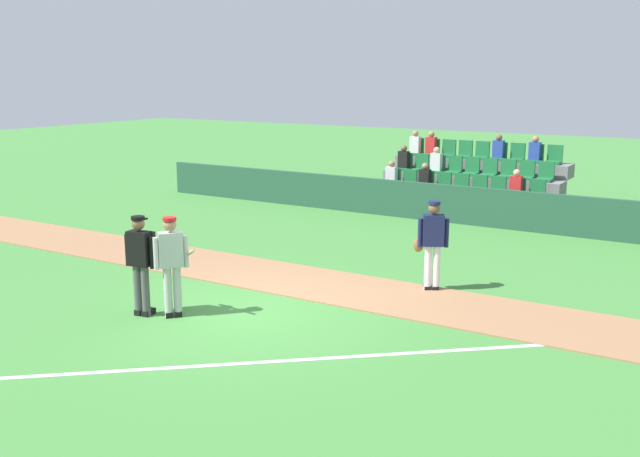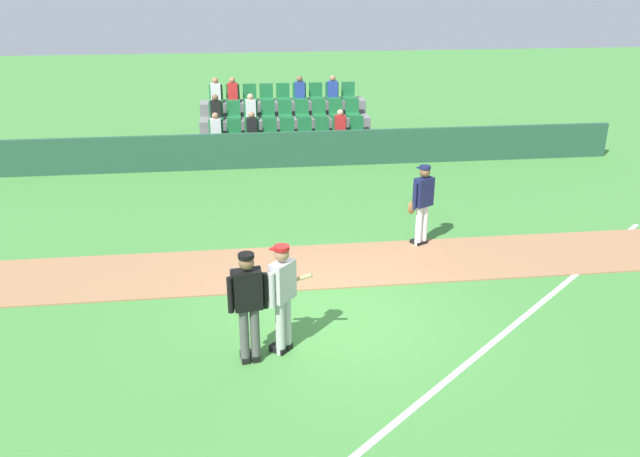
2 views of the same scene
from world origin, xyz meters
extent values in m
plane|color=#42843A|center=(0.00, 0.00, 0.00)|extent=(80.00, 80.00, 0.00)
cube|color=#9E704C|center=(0.00, 2.09, 0.01)|extent=(28.00, 2.03, 0.03)
cube|color=white|center=(3.00, -0.50, 0.01)|extent=(9.17, 7.89, 0.01)
cube|color=#234C38|center=(0.00, 9.22, 0.53)|extent=(20.00, 0.16, 1.06)
cube|color=slate|center=(0.00, 11.09, 0.15)|extent=(5.55, 2.95, 0.30)
cube|color=slate|center=(0.00, 10.24, 0.50)|extent=(5.45, 0.85, 0.40)
cube|color=#1E6B38|center=(-2.20, 10.14, 0.75)|extent=(0.44, 0.40, 0.08)
cube|color=#1E6B38|center=(-2.20, 10.36, 1.00)|extent=(0.44, 0.08, 0.50)
cube|color=silver|center=(-2.20, 10.19, 1.05)|extent=(0.32, 0.22, 0.52)
sphere|color=#9E7051|center=(-2.20, 10.19, 1.40)|extent=(0.20, 0.20, 0.20)
cube|color=#1E6B38|center=(-1.65, 10.14, 0.75)|extent=(0.44, 0.40, 0.08)
cube|color=#1E6B38|center=(-1.65, 10.36, 1.00)|extent=(0.44, 0.08, 0.50)
cube|color=#1E6B38|center=(-1.10, 10.14, 0.75)|extent=(0.44, 0.40, 0.08)
cube|color=#1E6B38|center=(-1.10, 10.36, 1.00)|extent=(0.44, 0.08, 0.50)
cube|color=black|center=(-1.10, 10.19, 1.05)|extent=(0.32, 0.22, 0.52)
sphere|color=#9E7051|center=(-1.10, 10.19, 1.40)|extent=(0.20, 0.20, 0.20)
cube|color=#1E6B38|center=(-0.55, 10.14, 0.75)|extent=(0.44, 0.40, 0.08)
cube|color=#1E6B38|center=(-0.55, 10.36, 1.00)|extent=(0.44, 0.08, 0.50)
cube|color=#1E6B38|center=(0.00, 10.14, 0.75)|extent=(0.44, 0.40, 0.08)
cube|color=#1E6B38|center=(0.00, 10.36, 1.00)|extent=(0.44, 0.08, 0.50)
cube|color=#1E6B38|center=(0.55, 10.14, 0.75)|extent=(0.44, 0.40, 0.08)
cube|color=#1E6B38|center=(0.55, 10.36, 1.00)|extent=(0.44, 0.08, 0.50)
cube|color=#1E6B38|center=(1.10, 10.14, 0.75)|extent=(0.44, 0.40, 0.08)
cube|color=#1E6B38|center=(1.10, 10.36, 1.00)|extent=(0.44, 0.08, 0.50)
cube|color=#1E6B38|center=(1.65, 10.14, 0.75)|extent=(0.44, 0.40, 0.08)
cube|color=#1E6B38|center=(1.65, 10.36, 1.00)|extent=(0.44, 0.08, 0.50)
cube|color=red|center=(1.65, 10.19, 1.05)|extent=(0.32, 0.22, 0.52)
sphere|color=tan|center=(1.65, 10.19, 1.40)|extent=(0.20, 0.20, 0.20)
cube|color=#1E6B38|center=(2.20, 10.14, 0.75)|extent=(0.44, 0.40, 0.08)
cube|color=#1E6B38|center=(2.20, 10.36, 1.00)|extent=(0.44, 0.08, 0.50)
cube|color=slate|center=(0.00, 11.09, 0.90)|extent=(5.45, 0.85, 0.40)
cube|color=#1E6B38|center=(-2.20, 10.99, 1.15)|extent=(0.44, 0.40, 0.08)
cube|color=#1E6B38|center=(-2.20, 11.21, 1.40)|extent=(0.44, 0.08, 0.50)
cube|color=black|center=(-2.20, 11.04, 1.45)|extent=(0.32, 0.22, 0.52)
sphere|color=brown|center=(-2.20, 11.04, 1.80)|extent=(0.20, 0.20, 0.20)
cube|color=#1E6B38|center=(-1.65, 10.99, 1.15)|extent=(0.44, 0.40, 0.08)
cube|color=#1E6B38|center=(-1.65, 11.21, 1.40)|extent=(0.44, 0.08, 0.50)
cube|color=#1E6B38|center=(-1.10, 10.99, 1.15)|extent=(0.44, 0.40, 0.08)
cube|color=#1E6B38|center=(-1.10, 11.21, 1.40)|extent=(0.44, 0.08, 0.50)
cube|color=silver|center=(-1.10, 11.04, 1.45)|extent=(0.32, 0.22, 0.52)
sphere|color=tan|center=(-1.10, 11.04, 1.80)|extent=(0.20, 0.20, 0.20)
cube|color=#1E6B38|center=(-0.55, 10.99, 1.15)|extent=(0.44, 0.40, 0.08)
cube|color=#1E6B38|center=(-0.55, 11.21, 1.40)|extent=(0.44, 0.08, 0.50)
cube|color=#1E6B38|center=(0.00, 10.99, 1.15)|extent=(0.44, 0.40, 0.08)
cube|color=#1E6B38|center=(0.00, 11.21, 1.40)|extent=(0.44, 0.08, 0.50)
cube|color=#1E6B38|center=(0.55, 10.99, 1.15)|extent=(0.44, 0.40, 0.08)
cube|color=#1E6B38|center=(0.55, 11.21, 1.40)|extent=(0.44, 0.08, 0.50)
cube|color=#1E6B38|center=(1.10, 10.99, 1.15)|extent=(0.44, 0.40, 0.08)
cube|color=#1E6B38|center=(1.10, 11.21, 1.40)|extent=(0.44, 0.08, 0.50)
cube|color=#1E6B38|center=(1.65, 10.99, 1.15)|extent=(0.44, 0.40, 0.08)
cube|color=#1E6B38|center=(1.65, 11.21, 1.40)|extent=(0.44, 0.08, 0.50)
cube|color=#1E6B38|center=(2.20, 10.99, 1.15)|extent=(0.44, 0.40, 0.08)
cube|color=#1E6B38|center=(2.20, 11.21, 1.40)|extent=(0.44, 0.08, 0.50)
cube|color=slate|center=(0.00, 11.94, 1.30)|extent=(5.45, 0.85, 0.40)
cube|color=#1E6B38|center=(-2.20, 11.84, 1.55)|extent=(0.44, 0.40, 0.08)
cube|color=#1E6B38|center=(-2.20, 12.06, 1.80)|extent=(0.44, 0.08, 0.50)
cube|color=silver|center=(-2.20, 11.89, 1.85)|extent=(0.32, 0.22, 0.52)
sphere|color=#9E7051|center=(-2.20, 11.89, 2.20)|extent=(0.20, 0.20, 0.20)
cube|color=#1E6B38|center=(-1.65, 11.84, 1.55)|extent=(0.44, 0.40, 0.08)
cube|color=#1E6B38|center=(-1.65, 12.06, 1.80)|extent=(0.44, 0.08, 0.50)
cube|color=red|center=(-1.65, 11.89, 1.85)|extent=(0.32, 0.22, 0.52)
sphere|color=#9E7051|center=(-1.65, 11.89, 2.20)|extent=(0.20, 0.20, 0.20)
cube|color=#1E6B38|center=(-1.10, 11.84, 1.55)|extent=(0.44, 0.40, 0.08)
cube|color=#1E6B38|center=(-1.10, 12.06, 1.80)|extent=(0.44, 0.08, 0.50)
cube|color=#1E6B38|center=(-0.55, 11.84, 1.55)|extent=(0.44, 0.40, 0.08)
cube|color=#1E6B38|center=(-0.55, 12.06, 1.80)|extent=(0.44, 0.08, 0.50)
cube|color=#1E6B38|center=(0.00, 11.84, 1.55)|extent=(0.44, 0.40, 0.08)
cube|color=#1E6B38|center=(0.00, 12.06, 1.80)|extent=(0.44, 0.08, 0.50)
cube|color=#1E6B38|center=(0.55, 11.84, 1.55)|extent=(0.44, 0.40, 0.08)
cube|color=#1E6B38|center=(0.55, 12.06, 1.80)|extent=(0.44, 0.08, 0.50)
cube|color=#263F99|center=(0.55, 11.89, 1.85)|extent=(0.32, 0.22, 0.52)
sphere|color=brown|center=(0.55, 11.89, 2.20)|extent=(0.20, 0.20, 0.20)
cube|color=#1E6B38|center=(1.10, 11.84, 1.55)|extent=(0.44, 0.40, 0.08)
cube|color=#1E6B38|center=(1.10, 12.06, 1.80)|extent=(0.44, 0.08, 0.50)
cube|color=#1E6B38|center=(1.65, 11.84, 1.55)|extent=(0.44, 0.40, 0.08)
cube|color=#1E6B38|center=(1.65, 12.06, 1.80)|extent=(0.44, 0.08, 0.50)
cube|color=#263F99|center=(1.65, 11.89, 1.85)|extent=(0.32, 0.22, 0.52)
sphere|color=#9E7051|center=(1.65, 11.89, 2.20)|extent=(0.20, 0.20, 0.20)
cube|color=#1E6B38|center=(2.20, 11.84, 1.55)|extent=(0.44, 0.40, 0.08)
cube|color=#1E6B38|center=(2.20, 12.06, 1.80)|extent=(0.44, 0.08, 0.50)
cylinder|color=#B2B2B2|center=(-0.99, -0.94, 0.45)|extent=(0.14, 0.14, 0.90)
cylinder|color=#B2B2B2|center=(-0.88, -0.82, 0.45)|extent=(0.14, 0.14, 0.90)
cube|color=black|center=(-1.03, -0.90, 0.05)|extent=(0.27, 0.26, 0.10)
cube|color=black|center=(-0.92, -0.78, 0.05)|extent=(0.27, 0.26, 0.10)
cube|color=#B2B2B2|center=(-0.93, -0.88, 1.20)|extent=(0.43, 0.44, 0.60)
cylinder|color=#B2B2B2|center=(-1.10, -1.07, 1.15)|extent=(0.09, 0.09, 0.55)
cylinder|color=#B2B2B2|center=(-0.76, -0.70, 1.15)|extent=(0.09, 0.09, 0.55)
sphere|color=#9E7051|center=(-0.93, -0.88, 1.63)|extent=(0.22, 0.22, 0.22)
cylinder|color=#B21919|center=(-0.93, -0.88, 1.73)|extent=(0.23, 0.23, 0.06)
cube|color=#B21919|center=(-1.01, -0.81, 1.70)|extent=(0.21, 0.21, 0.02)
cylinder|color=tan|center=(-0.84, -0.63, 1.05)|extent=(0.75, 0.39, 0.41)
cylinder|color=#4C4C4C|center=(-1.52, -1.11, 0.45)|extent=(0.14, 0.14, 0.90)
cylinder|color=#4C4C4C|center=(-1.36, -1.09, 0.45)|extent=(0.14, 0.14, 0.90)
cube|color=black|center=(-1.53, -1.05, 0.05)|extent=(0.16, 0.27, 0.10)
cube|color=black|center=(-1.37, -1.03, 0.05)|extent=(0.16, 0.27, 0.10)
cube|color=black|center=(-1.44, -1.10, 1.20)|extent=(0.43, 0.28, 0.60)
cylinder|color=black|center=(-1.69, -1.14, 1.15)|extent=(0.09, 0.09, 0.55)
cylinder|color=black|center=(-1.20, -1.06, 1.15)|extent=(0.09, 0.09, 0.55)
sphere|color=brown|center=(-1.44, -1.10, 1.63)|extent=(0.22, 0.22, 0.22)
cylinder|color=black|center=(-1.44, -1.10, 1.73)|extent=(0.23, 0.23, 0.06)
cube|color=black|center=(-1.46, -1.00, 1.70)|extent=(0.20, 0.15, 0.02)
cube|color=black|center=(-1.46, -0.97, 1.20)|extent=(0.45, 0.14, 0.56)
cylinder|color=white|center=(2.19, 2.84, 0.45)|extent=(0.14, 0.14, 0.90)
cylinder|color=white|center=(2.33, 2.92, 0.45)|extent=(0.14, 0.14, 0.90)
cube|color=black|center=(2.16, 2.89, 0.05)|extent=(0.23, 0.29, 0.10)
cube|color=black|center=(2.30, 2.97, 0.05)|extent=(0.23, 0.29, 0.10)
cube|color=#191E47|center=(2.26, 2.88, 1.20)|extent=(0.46, 0.38, 0.60)
cylinder|color=#191E47|center=(2.04, 2.76, 1.15)|extent=(0.09, 0.09, 0.55)
cylinder|color=#191E47|center=(2.48, 3.00, 1.15)|extent=(0.09, 0.09, 0.55)
sphere|color=brown|center=(2.26, 2.88, 1.63)|extent=(0.22, 0.22, 0.22)
cylinder|color=#191E4C|center=(2.26, 2.88, 1.73)|extent=(0.23, 0.23, 0.06)
cube|color=#191E4C|center=(2.21, 2.96, 1.70)|extent=(0.22, 0.19, 0.02)
ellipsoid|color=brown|center=(2.00, 2.79, 0.90)|extent=(0.23, 0.20, 0.28)
camera|label=1|loc=(7.49, -9.76, 4.15)|focal=40.86mm
camera|label=2|loc=(-1.43, -9.27, 5.37)|focal=35.75mm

